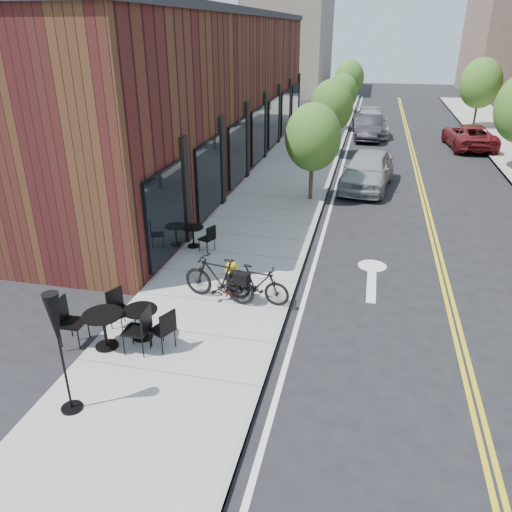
% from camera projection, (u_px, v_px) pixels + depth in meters
% --- Properties ---
extents(ground, '(120.00, 120.00, 0.00)m').
position_uv_depth(ground, '(288.00, 314.00, 12.40)').
color(ground, black).
rests_on(ground, ground).
extents(sidewalk_near, '(4.00, 70.00, 0.12)m').
position_uv_depth(sidewalk_near, '(281.00, 191.00, 21.64)').
color(sidewalk_near, '#9E9B93').
rests_on(sidewalk_near, ground).
extents(building_near, '(5.00, 28.00, 7.00)m').
position_uv_depth(building_near, '(207.00, 94.00, 24.68)').
color(building_near, '#401514').
rests_on(building_near, ground).
extents(bg_building_left, '(8.00, 14.00, 10.00)m').
position_uv_depth(bg_building_left, '(290.00, 44.00, 54.51)').
color(bg_building_left, '#726656').
rests_on(bg_building_left, ground).
extents(tree_near_a, '(2.20, 2.20, 3.81)m').
position_uv_depth(tree_near_a, '(313.00, 137.00, 19.42)').
color(tree_near_a, '#382B1E').
rests_on(tree_near_a, sidewalk_near).
extents(tree_near_b, '(2.30, 2.30, 3.98)m').
position_uv_depth(tree_near_b, '(331.00, 106.00, 26.46)').
color(tree_near_b, '#382B1E').
rests_on(tree_near_b, sidewalk_near).
extents(tree_near_c, '(2.10, 2.10, 3.67)m').
position_uv_depth(tree_near_c, '(342.00, 93.00, 33.64)').
color(tree_near_c, '#382B1E').
rests_on(tree_near_c, sidewalk_near).
extents(tree_near_d, '(2.40, 2.40, 4.11)m').
position_uv_depth(tree_near_d, '(349.00, 78.00, 40.62)').
color(tree_near_d, '#382B1E').
rests_on(tree_near_d, sidewalk_near).
extents(tree_far_c, '(2.80, 2.80, 4.62)m').
position_uv_depth(tree_far_c, '(481.00, 83.00, 34.20)').
color(tree_far_c, '#382B1E').
rests_on(tree_far_c, sidewalk_far).
extents(fire_hydrant, '(0.50, 0.50, 0.91)m').
position_uv_depth(fire_hydrant, '(232.00, 278.00, 12.99)').
color(fire_hydrant, maroon).
rests_on(fire_hydrant, sidewalk_near).
extents(bicycle_left, '(2.05, 0.94, 1.19)m').
position_uv_depth(bicycle_left, '(219.00, 279.00, 12.58)').
color(bicycle_left, black).
rests_on(bicycle_left, sidewalk_near).
extents(bicycle_right, '(1.73, 0.69, 1.01)m').
position_uv_depth(bicycle_right, '(257.00, 284.00, 12.49)').
color(bicycle_right, black).
rests_on(bicycle_right, sidewalk_near).
extents(bistro_set_a, '(1.78, 1.12, 0.95)m').
position_uv_depth(bistro_set_a, '(141.00, 319.00, 11.04)').
color(bistro_set_a, black).
rests_on(bistro_set_a, sidewalk_near).
extents(bistro_set_b, '(1.99, 0.88, 1.07)m').
position_uv_depth(bistro_set_b, '(104.00, 325.00, 10.69)').
color(bistro_set_b, black).
rests_on(bistro_set_b, sidewalk_near).
extents(bistro_set_c, '(1.59, 1.02, 0.85)m').
position_uv_depth(bistro_set_c, '(193.00, 234.00, 15.77)').
color(bistro_set_c, black).
rests_on(bistro_set_c, sidewalk_near).
extents(patio_umbrella, '(0.39, 0.39, 2.40)m').
position_uv_depth(patio_umbrella, '(57.00, 329.00, 8.41)').
color(patio_umbrella, black).
rests_on(patio_umbrella, sidewalk_near).
extents(parked_car_a, '(2.59, 5.06, 1.65)m').
position_uv_depth(parked_car_a, '(368.00, 170.00, 21.86)').
color(parked_car_a, '#96999D').
rests_on(parked_car_a, ground).
extents(parked_car_b, '(1.71, 4.53, 1.48)m').
position_uv_depth(parked_car_b, '(369.00, 127.00, 31.80)').
color(parked_car_b, black).
rests_on(parked_car_b, ground).
extents(parked_car_c, '(2.64, 5.46, 1.53)m').
position_uv_depth(parked_car_c, '(370.00, 123.00, 33.17)').
color(parked_car_c, '#A3A2A7').
rests_on(parked_car_c, ground).
extents(parked_car_far, '(2.78, 5.27, 1.41)m').
position_uv_depth(parked_car_far, '(469.00, 136.00, 29.29)').
color(parked_car_far, maroon).
rests_on(parked_car_far, ground).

